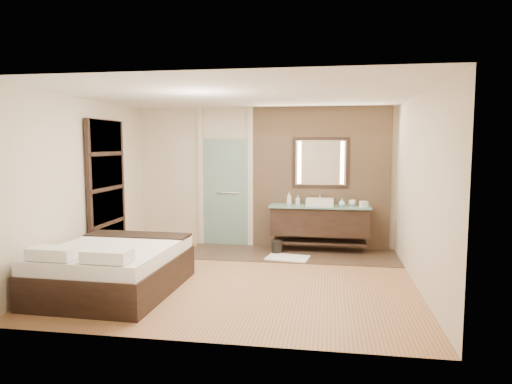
% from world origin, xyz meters
% --- Properties ---
extents(floor, '(5.00, 5.00, 0.00)m').
position_xyz_m(floor, '(0.00, 0.00, 0.00)').
color(floor, '#8F5E3C').
rests_on(floor, ground).
extents(tile_strip, '(3.80, 1.30, 0.01)m').
position_xyz_m(tile_strip, '(0.60, 1.60, 0.01)').
color(tile_strip, '#38291E').
rests_on(tile_strip, floor).
extents(stone_wall, '(2.60, 0.08, 2.70)m').
position_xyz_m(stone_wall, '(1.10, 2.21, 1.35)').
color(stone_wall, tan).
rests_on(stone_wall, floor).
extents(vanity, '(1.85, 0.55, 0.88)m').
position_xyz_m(vanity, '(1.10, 1.92, 0.58)').
color(vanity, black).
rests_on(vanity, stone_wall).
extents(mirror_unit, '(1.06, 0.04, 0.96)m').
position_xyz_m(mirror_unit, '(1.10, 2.16, 1.65)').
color(mirror_unit, black).
rests_on(mirror_unit, stone_wall).
extents(frosted_door, '(1.10, 0.12, 2.70)m').
position_xyz_m(frosted_door, '(-0.75, 2.20, 1.14)').
color(frosted_door, silver).
rests_on(frosted_door, floor).
extents(shoji_partition, '(0.06, 1.20, 2.40)m').
position_xyz_m(shoji_partition, '(-2.43, 0.60, 1.21)').
color(shoji_partition, black).
rests_on(shoji_partition, floor).
extents(bed, '(1.66, 2.05, 0.77)m').
position_xyz_m(bed, '(-1.61, -0.87, 0.32)').
color(bed, black).
rests_on(bed, floor).
extents(bath_mat, '(0.79, 0.60, 0.02)m').
position_xyz_m(bath_mat, '(0.57, 1.27, 0.02)').
color(bath_mat, white).
rests_on(bath_mat, floor).
extents(waste_bin, '(0.21, 0.21, 0.25)m').
position_xyz_m(waste_bin, '(0.34, 1.59, 0.12)').
color(waste_bin, black).
rests_on(waste_bin, floor).
extents(tissue_box, '(0.16, 0.16, 0.10)m').
position_xyz_m(tissue_box, '(1.89, 1.89, 0.92)').
color(tissue_box, silver).
rests_on(tissue_box, vanity).
extents(soap_bottle_a, '(0.12, 0.12, 0.24)m').
position_xyz_m(soap_bottle_a, '(0.53, 1.94, 0.99)').
color(soap_bottle_a, silver).
rests_on(soap_bottle_a, vanity).
extents(soap_bottle_b, '(0.08, 0.08, 0.18)m').
position_xyz_m(soap_bottle_b, '(0.69, 2.03, 0.95)').
color(soap_bottle_b, '#B2B2B2').
rests_on(soap_bottle_b, vanity).
extents(soap_bottle_c, '(0.13, 0.13, 0.14)m').
position_xyz_m(soap_bottle_c, '(1.50, 1.86, 0.94)').
color(soap_bottle_c, '#BFF1F1').
rests_on(soap_bottle_c, vanity).
extents(cup, '(0.17, 0.17, 0.11)m').
position_xyz_m(cup, '(1.70, 2.01, 0.92)').
color(cup, white).
rests_on(cup, vanity).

